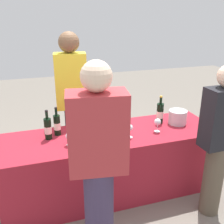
# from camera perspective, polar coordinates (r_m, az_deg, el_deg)

# --- Properties ---
(ground_plane) EXTENTS (12.00, 12.00, 0.00)m
(ground_plane) POSITION_cam_1_polar(r_m,az_deg,el_deg) (3.25, 0.00, -16.23)
(ground_plane) COLOR slate
(tasting_table) EXTENTS (2.34, 0.73, 0.72)m
(tasting_table) POSITION_cam_1_polar(r_m,az_deg,el_deg) (3.04, 0.00, -10.81)
(tasting_table) COLOR maroon
(tasting_table) RESTS_ON ground_plane
(wine_bottle_0) EXTENTS (0.07, 0.07, 0.31)m
(wine_bottle_0) POSITION_cam_1_polar(r_m,az_deg,el_deg) (2.79, -13.55, -3.44)
(wine_bottle_0) COLOR black
(wine_bottle_0) RESTS_ON tasting_table
(wine_bottle_1) EXTENTS (0.07, 0.07, 0.31)m
(wine_bottle_1) POSITION_cam_1_polar(r_m,az_deg,el_deg) (2.86, -11.67, -2.70)
(wine_bottle_1) COLOR black
(wine_bottle_1) RESTS_ON tasting_table
(wine_bottle_2) EXTENTS (0.08, 0.08, 0.32)m
(wine_bottle_2) POSITION_cam_1_polar(r_m,az_deg,el_deg) (2.88, -5.16, -2.05)
(wine_bottle_2) COLOR black
(wine_bottle_2) RESTS_ON tasting_table
(wine_bottle_3) EXTENTS (0.08, 0.08, 0.33)m
(wine_bottle_3) POSITION_cam_1_polar(r_m,az_deg,el_deg) (3.14, 10.23, -0.23)
(wine_bottle_3) COLOR black
(wine_bottle_3) RESTS_ON tasting_table
(wine_glass_0) EXTENTS (0.07, 0.07, 0.13)m
(wine_glass_0) POSITION_cam_1_polar(r_m,az_deg,el_deg) (2.63, -9.18, -5.21)
(wine_glass_0) COLOR silver
(wine_glass_0) RESTS_ON tasting_table
(wine_glass_1) EXTENTS (0.06, 0.06, 0.14)m
(wine_glass_1) POSITION_cam_1_polar(r_m,az_deg,el_deg) (2.60, -7.02, -5.24)
(wine_glass_1) COLOR silver
(wine_glass_1) RESTS_ON tasting_table
(wine_glass_2) EXTENTS (0.07, 0.07, 0.14)m
(wine_glass_2) POSITION_cam_1_polar(r_m,az_deg,el_deg) (2.75, 3.83, -3.49)
(wine_glass_2) COLOR silver
(wine_glass_2) RESTS_ON tasting_table
(wine_glass_3) EXTENTS (0.08, 0.08, 0.15)m
(wine_glass_3) POSITION_cam_1_polar(r_m,az_deg,el_deg) (2.92, 9.72, -2.21)
(wine_glass_3) COLOR silver
(wine_glass_3) RESTS_ON tasting_table
(ice_bucket) EXTENTS (0.21, 0.21, 0.16)m
(ice_bucket) POSITION_cam_1_polar(r_m,az_deg,el_deg) (3.19, 13.86, -1.05)
(ice_bucket) COLOR silver
(ice_bucket) RESTS_ON tasting_table
(server_pouring) EXTENTS (0.38, 0.24, 1.75)m
(server_pouring) POSITION_cam_1_polar(r_m,az_deg,el_deg) (3.20, -8.57, 2.79)
(server_pouring) COLOR black
(server_pouring) RESTS_ON ground_plane
(guest_0) EXTENTS (0.47, 0.31, 1.66)m
(guest_0) POSITION_cam_1_polar(r_m,az_deg,el_deg) (2.06, -3.00, -10.46)
(guest_0) COLOR #3F3351
(guest_0) RESTS_ON ground_plane
(guest_1) EXTENTS (0.36, 0.21, 1.54)m
(guest_1) POSITION_cam_1_polar(r_m,az_deg,el_deg) (2.70, 21.97, -5.27)
(guest_1) COLOR brown
(guest_1) RESTS_ON ground_plane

